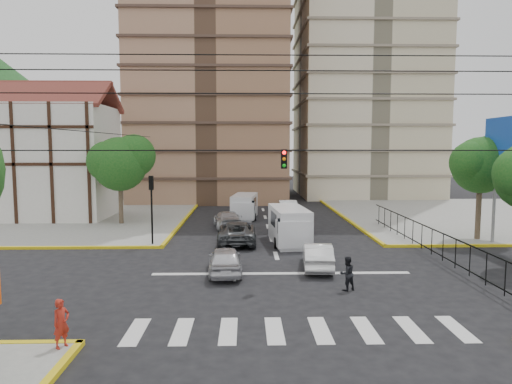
{
  "coord_description": "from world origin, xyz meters",
  "views": [
    {
      "loc": [
        -1.8,
        -21.26,
        6.32
      ],
      "look_at": [
        -1.24,
        2.62,
        4.0
      ],
      "focal_mm": 32.0,
      "sensor_mm": 36.0,
      "label": 1
    }
  ],
  "objects_px": {
    "car_white_front_right": "(317,256)",
    "pedestrian_crosswalk": "(347,273)",
    "car_silver_front_left": "(225,260)",
    "pedestrian_sw_corner": "(61,323)",
    "van_left_lane": "(244,207)",
    "traffic_light_nw": "(152,198)",
    "van_right_lane": "(290,227)"
  },
  "relations": [
    {
      "from": "traffic_light_nw",
      "to": "pedestrian_sw_corner",
      "type": "distance_m",
      "value": 15.46
    },
    {
      "from": "van_right_lane",
      "to": "van_left_lane",
      "type": "xyz_separation_m",
      "value": [
        -2.99,
        10.87,
        -0.11
      ]
    },
    {
      "from": "van_left_lane",
      "to": "pedestrian_sw_corner",
      "type": "height_order",
      "value": "van_left_lane"
    },
    {
      "from": "pedestrian_crosswalk",
      "to": "van_left_lane",
      "type": "bearing_deg",
      "value": -101.57
    },
    {
      "from": "car_silver_front_left",
      "to": "van_left_lane",
      "type": "bearing_deg",
      "value": -96.45
    },
    {
      "from": "pedestrian_sw_corner",
      "to": "pedestrian_crosswalk",
      "type": "bearing_deg",
      "value": -26.71
    },
    {
      "from": "van_left_lane",
      "to": "car_silver_front_left",
      "type": "relative_size",
      "value": 1.21
    },
    {
      "from": "car_silver_front_left",
      "to": "pedestrian_crosswalk",
      "type": "relative_size",
      "value": 2.69
    },
    {
      "from": "traffic_light_nw",
      "to": "car_white_front_right",
      "type": "height_order",
      "value": "traffic_light_nw"
    },
    {
      "from": "car_silver_front_left",
      "to": "pedestrian_sw_corner",
      "type": "height_order",
      "value": "pedestrian_sw_corner"
    },
    {
      "from": "car_white_front_right",
      "to": "traffic_light_nw",
      "type": "bearing_deg",
      "value": -24.95
    },
    {
      "from": "van_left_lane",
      "to": "car_silver_front_left",
      "type": "distance_m",
      "value": 17.94
    },
    {
      "from": "traffic_light_nw",
      "to": "van_left_lane",
      "type": "relative_size",
      "value": 0.89
    },
    {
      "from": "van_right_lane",
      "to": "pedestrian_crosswalk",
      "type": "distance_m",
      "value": 10.0
    },
    {
      "from": "van_right_lane",
      "to": "pedestrian_crosswalk",
      "type": "xyz_separation_m",
      "value": [
        1.6,
        -9.86,
        -0.39
      ]
    },
    {
      "from": "van_left_lane",
      "to": "pedestrian_crosswalk",
      "type": "height_order",
      "value": "van_left_lane"
    },
    {
      "from": "traffic_light_nw",
      "to": "pedestrian_crosswalk",
      "type": "bearing_deg",
      "value": -41.77
    },
    {
      "from": "traffic_light_nw",
      "to": "pedestrian_crosswalk",
      "type": "xyz_separation_m",
      "value": [
        10.5,
        -9.38,
        -2.35
      ]
    },
    {
      "from": "car_white_front_right",
      "to": "pedestrian_crosswalk",
      "type": "xyz_separation_m",
      "value": [
        0.73,
        -3.7,
        0.08
      ]
    },
    {
      "from": "car_white_front_right",
      "to": "pedestrian_sw_corner",
      "type": "distance_m",
      "value": 13.5
    },
    {
      "from": "traffic_light_nw",
      "to": "car_silver_front_left",
      "type": "relative_size",
      "value": 1.07
    },
    {
      "from": "car_white_front_right",
      "to": "pedestrian_crosswalk",
      "type": "relative_size",
      "value": 2.71
    },
    {
      "from": "traffic_light_nw",
      "to": "car_silver_front_left",
      "type": "bearing_deg",
      "value": -52.87
    },
    {
      "from": "car_silver_front_left",
      "to": "pedestrian_sw_corner",
      "type": "bearing_deg",
      "value": 58.45
    },
    {
      "from": "car_white_front_right",
      "to": "van_left_lane",
      "type": "bearing_deg",
      "value": -72.02
    },
    {
      "from": "van_left_lane",
      "to": "pedestrian_crosswalk",
      "type": "xyz_separation_m",
      "value": [
        4.59,
        -20.73,
        -0.28
      ]
    },
    {
      "from": "pedestrian_crosswalk",
      "to": "car_white_front_right",
      "type": "bearing_deg",
      "value": -102.93
    },
    {
      "from": "car_silver_front_left",
      "to": "pedestrian_crosswalk",
      "type": "xyz_separation_m",
      "value": [
        5.53,
        -2.82,
        0.06
      ]
    },
    {
      "from": "car_white_front_right",
      "to": "pedestrian_crosswalk",
      "type": "distance_m",
      "value": 3.77
    },
    {
      "from": "car_silver_front_left",
      "to": "pedestrian_crosswalk",
      "type": "bearing_deg",
      "value": 149.59
    },
    {
      "from": "van_right_lane",
      "to": "van_left_lane",
      "type": "distance_m",
      "value": 11.27
    },
    {
      "from": "car_silver_front_left",
      "to": "pedestrian_sw_corner",
      "type": "relative_size",
      "value": 2.68
    }
  ]
}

